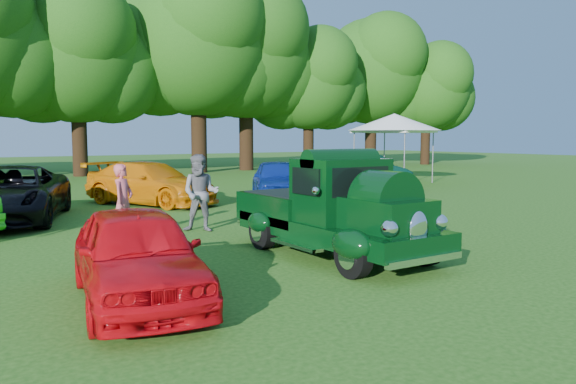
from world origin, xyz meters
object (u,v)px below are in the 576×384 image
red_convertible (137,254)px  back_car_blue (279,180)px  spectator_pink (123,201)px  spectator_grey (201,193)px  back_car_orange (151,183)px  canopy_tent (394,123)px  hero_pickup (333,213)px  back_car_black (10,194)px  back_car_green (365,172)px

red_convertible → back_car_blue: bearing=58.1°
spectator_pink → spectator_grey: size_ratio=0.90×
red_convertible → spectator_pink: 5.23m
back_car_orange → back_car_blue: (4.04, -1.61, 0.03)m
back_car_blue → spectator_grey: spectator_grey is taller
back_car_orange → canopy_tent: bearing=-18.0°
hero_pickup → spectator_pink: size_ratio=2.88×
red_convertible → spectator_pink: (1.35, 5.05, 0.17)m
red_convertible → back_car_black: (-0.47, 8.98, 0.09)m
hero_pickup → canopy_tent: size_ratio=0.86×
back_car_green → canopy_tent: canopy_tent is taller
hero_pickup → spectator_pink: 4.97m
back_car_orange → spectator_grey: 5.93m
hero_pickup → canopy_tent: bearing=42.4°
back_car_blue → spectator_grey: size_ratio=2.34×
red_convertible → back_car_orange: 11.38m
hero_pickup → back_car_green: hero_pickup is taller
back_car_green → canopy_tent: size_ratio=0.83×
back_car_black → back_car_blue: 8.49m
spectator_pink → back_car_blue: bearing=-13.5°
back_car_blue → back_car_green: size_ratio=0.94×
hero_pickup → spectator_grey: size_ratio=2.58×
canopy_tent → back_car_green: bearing=-150.9°
back_car_black → spectator_pink: size_ratio=3.24×
hero_pickup → back_car_black: hero_pickup is taller
back_car_green → spectator_pink: 13.19m
red_convertible → back_car_green: bearing=48.1°
red_convertible → back_car_black: bearing=102.7°
back_car_orange → back_car_blue: size_ratio=1.13×
back_car_blue → spectator_pink: spectator_pink is taller
back_car_black → back_car_green: bearing=26.0°
back_car_blue → canopy_tent: (8.86, 3.51, 2.19)m
back_car_green → red_convertible: bearing=-136.8°
back_car_black → spectator_grey: size_ratio=2.90×
back_car_black → back_car_orange: bearing=40.1°
back_car_blue → back_car_green: back_car_green is taller
red_convertible → back_car_black: 8.99m
back_car_black → back_car_blue: size_ratio=1.24×
spectator_pink → spectator_grey: (1.78, -0.26, 0.10)m
back_car_orange → spectator_grey: bearing=-124.6°
canopy_tent → spectator_grey: bearing=-150.5°
back_car_black → back_car_orange: size_ratio=1.10×
back_car_black → spectator_grey: (3.60, -4.19, 0.18)m
back_car_orange → spectator_pink: 6.19m
back_car_black → canopy_tent: size_ratio=0.97×
back_car_green → spectator_grey: spectator_grey is taller
red_convertible → back_car_blue: (8.02, 9.04, 0.08)m
back_car_green → back_car_blue: bearing=-159.1°
canopy_tent → red_convertible: bearing=-143.4°
back_car_black → spectator_pink: 4.33m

